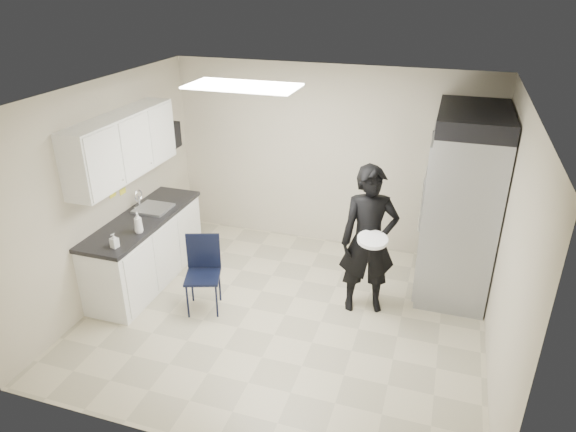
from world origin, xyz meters
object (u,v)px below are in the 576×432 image
(lower_counter, at_px, (146,251))
(commercial_fridge, at_px, (461,211))
(folding_chair, at_px, (203,277))
(man_tuxedo, at_px, (369,241))

(lower_counter, bearing_deg, commercial_fridge, 15.88)
(commercial_fridge, distance_m, folding_chair, 3.20)
(commercial_fridge, xyz_separation_m, man_tuxedo, (-0.97, -0.82, -0.15))
(lower_counter, bearing_deg, man_tuxedo, 5.28)
(commercial_fridge, relative_size, folding_chair, 2.36)
(lower_counter, distance_m, folding_chair, 1.06)
(lower_counter, xyz_separation_m, commercial_fridge, (3.78, 1.07, 0.62))
(lower_counter, distance_m, man_tuxedo, 2.86)
(folding_chair, bearing_deg, lower_counter, 140.88)
(folding_chair, height_order, man_tuxedo, man_tuxedo)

